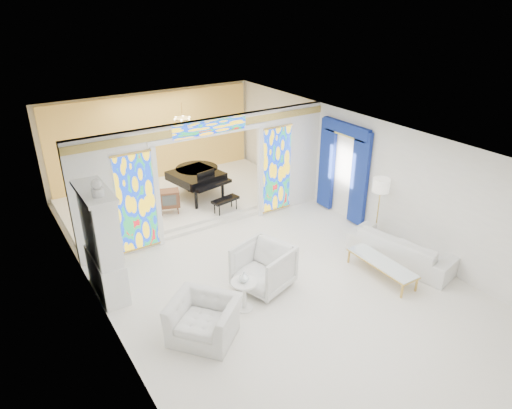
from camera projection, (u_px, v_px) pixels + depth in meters
floor at (252, 261)px, 10.89m from camera, size 12.00×12.00×0.00m
ceiling at (251, 139)px, 9.61m from camera, size 7.00×12.00×0.02m
wall_back at (153, 138)px, 14.81m from camera, size 7.00×0.02×3.00m
wall_front at (508, 375)px, 5.68m from camera, size 7.00×0.02×3.00m
wall_left at (94, 247)px, 8.53m from camera, size 0.02×12.00×3.00m
wall_right at (364, 173)px, 11.96m from camera, size 0.02×12.00×3.00m
partition_wall at (210, 171)px, 11.70m from camera, size 7.00×0.22×3.00m
stained_glass_left at (136, 203)px, 10.77m from camera, size 0.90×0.04×2.40m
stained_glass_right at (277, 169)px, 12.76m from camera, size 0.90×0.04×2.40m
stained_glass_transom at (210, 127)px, 11.12m from camera, size 2.00×0.04×0.34m
alcove_platform at (180, 198)px, 13.97m from camera, size 6.80×3.80×0.18m
gold_curtain_back at (154, 139)px, 14.72m from camera, size 6.70×0.10×2.90m
chandelier at (182, 118)px, 12.94m from camera, size 0.48×0.48×0.30m
blue_drapes at (343, 163)px, 12.41m from camera, size 0.14×1.85×2.65m
china_cabinet at (102, 244)px, 9.27m from camera, size 0.56×1.46×2.72m
armchair_left at (204, 319)px, 8.35m from camera, size 1.56×1.58×0.77m
armchair_right at (263, 267)px, 9.72m from camera, size 1.37×1.35×1.00m
sofa at (402, 248)px, 10.70m from camera, size 1.49×2.63×0.72m
side_table at (244, 291)px, 9.06m from camera, size 0.59×0.59×0.66m
vase at (244, 277)px, 8.92m from camera, size 0.23×0.23×0.21m
coffee_table at (382, 263)px, 10.14m from camera, size 0.55×1.73×0.39m
floor_lamp at (381, 188)px, 11.17m from camera, size 0.54×0.54×1.70m
grand_piano at (198, 175)px, 13.62m from camera, size 1.71×2.64×0.98m
tv_console at (169, 199)px, 12.63m from camera, size 0.67×0.55×0.67m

